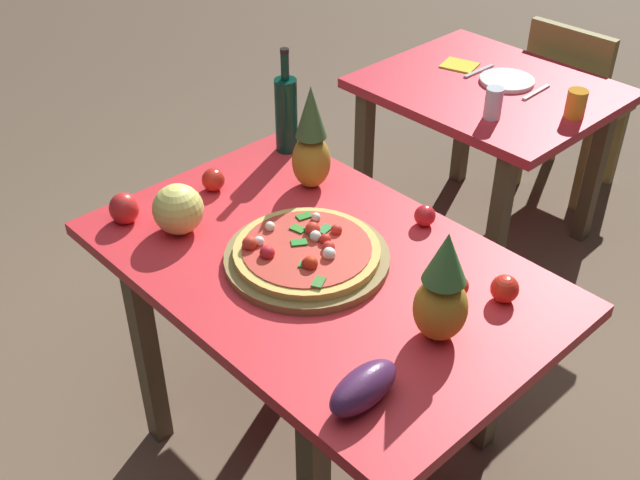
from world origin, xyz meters
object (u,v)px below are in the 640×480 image
object	(u,v)px
tomato_beside_pepper	(425,216)
drinking_glass_water	(493,103)
drinking_glass_juice	(577,104)
dining_chair	(571,100)
tomato_near_board	(213,180)
pineapple_right	(442,292)
napkin_folded	(460,65)
knife_utensil	(536,92)
display_table	(320,286)
fork_utensil	(479,71)
dinner_plate	(507,80)
melon	(178,209)
wine_bottle	(286,113)
pizza	(306,250)
tomato_by_bottle	(505,289)
pineapple_left	(311,143)
bell_pepper	(124,209)
tomato_at_corner	(457,286)
pizza_board	(307,258)
background_table	(487,110)
eggplant	(364,387)

from	to	relation	value
tomato_beside_pepper	drinking_glass_water	world-z (taller)	drinking_glass_water
tomato_beside_pepper	drinking_glass_juice	bearing A→B (deg)	94.74
dining_chair	tomato_near_board	xyz separation A→B (m)	(-0.16, -1.91, 0.30)
pineapple_right	tomato_near_board	size ratio (longest dim) A/B	4.20
pineapple_right	tomato_near_board	bearing A→B (deg)	179.62
napkin_folded	knife_utensil	bearing A→B (deg)	1.49
napkin_folded	dining_chair	bearing A→B (deg)	67.27
display_table	fork_utensil	xyz separation A→B (m)	(-0.49, 1.37, 0.09)
tomato_beside_pepper	dinner_plate	world-z (taller)	tomato_beside_pepper
melon	pineapple_right	bearing A→B (deg)	14.03
wine_bottle	napkin_folded	distance (m)	1.01
pizza	tomato_by_bottle	size ratio (longest dim) A/B	5.46
pizza	napkin_folded	xyz separation A→B (m)	(-0.56, 1.39, -0.04)
wine_bottle	fork_utensil	world-z (taller)	wine_bottle
napkin_folded	pineapple_left	bearing A→B (deg)	-76.15
pizza	dinner_plate	distance (m)	1.43
display_table	bell_pepper	size ratio (longest dim) A/B	13.50
bell_pepper	fork_utensil	bearing A→B (deg)	88.10
tomato_at_corner	drinking_glass_juice	distance (m)	1.19
drinking_glass_juice	drinking_glass_water	xyz separation A→B (m)	(-0.21, -0.23, 0.01)
pizza_board	tomato_at_corner	xyz separation A→B (m)	(0.38, 0.19, 0.02)
dining_chair	fork_utensil	distance (m)	0.63
pizza	melon	bearing A→B (deg)	-155.43
pizza	wine_bottle	size ratio (longest dim) A/B	1.12
melon	tomato_by_bottle	size ratio (longest dim) A/B	2.00
display_table	tomato_by_bottle	bearing A→B (deg)	27.64
display_table	tomato_near_board	xyz separation A→B (m)	(-0.51, 0.01, 0.12)
tomato_beside_pepper	napkin_folded	world-z (taller)	tomato_beside_pepper
pineapple_left	napkin_folded	xyz separation A→B (m)	(-0.27, 1.10, -0.15)
drinking_glass_juice	napkin_folded	distance (m)	0.59
pineapple_left	bell_pepper	distance (m)	0.60
pizza_board	tomato_by_bottle	xyz separation A→B (m)	(0.47, 0.26, 0.02)
napkin_folded	tomato_beside_pepper	bearing A→B (deg)	-56.52
drinking_glass_juice	napkin_folded	bearing A→B (deg)	174.06
tomato_by_bottle	drinking_glass_juice	xyz separation A→B (m)	(-0.45, 1.06, 0.02)
display_table	knife_utensil	size ratio (longest dim) A/B	7.36
background_table	tomato_near_board	bearing A→B (deg)	-95.53
wine_bottle	melon	bearing A→B (deg)	-74.71
melon	eggplant	size ratio (longest dim) A/B	0.75
dining_chair	pineapple_right	world-z (taller)	pineapple_right
tomato_at_corner	fork_utensil	world-z (taller)	tomato_at_corner
wine_bottle	pineapple_left	world-z (taller)	wine_bottle
background_table	napkin_folded	size ratio (longest dim) A/B	6.66
background_table	pizza	distance (m)	1.38
drinking_glass_juice	dinner_plate	world-z (taller)	drinking_glass_juice
drinking_glass_water	knife_utensil	distance (m)	0.31
pineapple_right	drinking_glass_water	xyz separation A→B (m)	(-0.62, 1.06, -0.08)
wine_bottle	pineapple_left	distance (m)	0.25
drinking_glass_juice	drinking_glass_water	bearing A→B (deg)	-131.68
melon	tomato_at_corner	xyz separation A→B (m)	(0.75, 0.36, -0.04)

